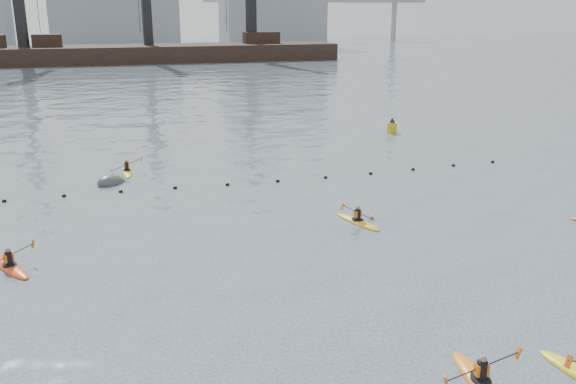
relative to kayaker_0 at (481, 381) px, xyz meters
name	(u,v)px	position (x,y,z in m)	size (l,w,h in m)	color
float_line	(252,182)	(-1.39, 21.37, -0.07)	(33.24, 0.73, 0.24)	black
barge_pier	(148,52)	(-1.12, 108.83, 1.80)	(72.00, 19.30, 29.50)	black
skyline	(145,10)	(1.34, 149.11, 9.15)	(141.00, 28.00, 22.00)	gray
kayaker_0	(481,381)	(0.00, 0.00, 0.00)	(2.21, 3.27, 1.17)	orange
kayaker_2	(10,266)	(-13.42, 12.04, 0.00)	(2.08, 3.07, 1.06)	#E64715
kayaker_3	(357,221)	(1.86, 13.12, -0.01)	(2.07, 3.08, 1.27)	gold
kayaker_5	(127,171)	(-8.38, 25.85, -0.01)	(2.05, 2.97, 1.11)	yellow
mooring_buoy	(112,183)	(-9.34, 23.63, -0.10)	(2.01, 1.19, 1.01)	#3E4043
nav_buoy	(392,128)	(13.11, 32.74, 0.34)	(0.79, 0.79, 1.44)	gold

